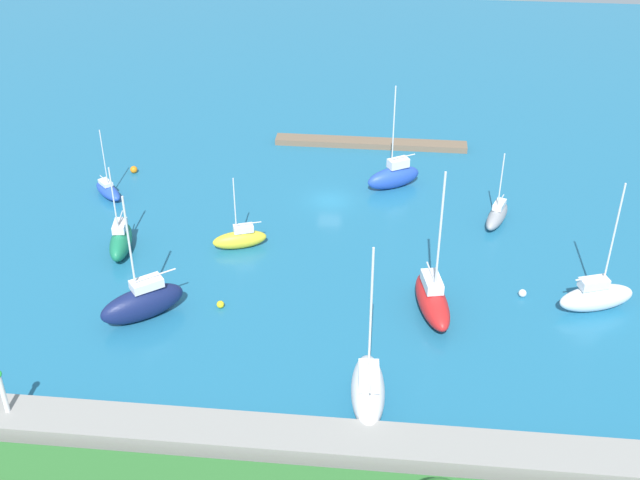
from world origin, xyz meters
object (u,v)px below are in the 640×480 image
object	(u,v)px
pier_dock	(371,143)
sailboat_yellow_outer_mooring	(240,239)
sailboat_white_along_channel	(596,296)
sailboat_blue_inner_mooring	(108,190)
mooring_buoy_white	(522,293)
harbor_beacon	(2,388)
sailboat_white_far_south	(368,389)
sailboat_gray_by_breakwater	(497,215)
sailboat_navy_lone_north	(143,302)
mooring_buoy_yellow	(220,304)
sailboat_green_west_end	(121,241)
sailboat_blue_center_basin	(394,176)
sailboat_red_east_end	(432,299)
mooring_buoy_orange	(134,170)

from	to	relation	value
pier_dock	sailboat_yellow_outer_mooring	size ratio (longest dim) A/B	3.03
sailboat_yellow_outer_mooring	sailboat_white_along_channel	distance (m)	33.09
sailboat_blue_inner_mooring	mooring_buoy_white	bearing A→B (deg)	27.39
harbor_beacon	sailboat_white_far_south	world-z (taller)	sailboat_white_far_south
harbor_beacon	sailboat_yellow_outer_mooring	distance (m)	28.21
sailboat_blue_inner_mooring	mooring_buoy_white	size ratio (longest dim) A/B	11.23
sailboat_yellow_outer_mooring	sailboat_gray_by_breakwater	bearing A→B (deg)	176.18
sailboat_gray_by_breakwater	sailboat_navy_lone_north	distance (m)	36.65
sailboat_white_far_south	mooring_buoy_white	size ratio (longest dim) A/B	19.50
sailboat_navy_lone_north	mooring_buoy_yellow	world-z (taller)	sailboat_navy_lone_north
sailboat_blue_inner_mooring	sailboat_green_west_end	bearing A→B (deg)	-19.59
harbor_beacon	mooring_buoy_white	bearing A→B (deg)	-152.53
sailboat_blue_center_basin	sailboat_white_far_south	distance (m)	34.60
sailboat_green_west_end	sailboat_white_far_south	bearing A→B (deg)	44.47
pier_dock	sailboat_blue_inner_mooring	xyz separation A→B (m)	(27.57, 15.59, 0.40)
sailboat_red_east_end	sailboat_yellow_outer_mooring	distance (m)	20.25
sailboat_gray_by_breakwater	mooring_buoy_yellow	xyz separation A→B (m)	(25.11, 17.03, -0.60)
sailboat_red_east_end	mooring_buoy_yellow	size ratio (longest dim) A/B	20.95
sailboat_gray_by_breakwater	sailboat_red_east_end	distance (m)	17.19
sailboat_white_far_south	mooring_buoy_white	xyz separation A→B (m)	(-12.98, -15.22, -1.28)
harbor_beacon	sailboat_red_east_end	world-z (taller)	sailboat_red_east_end
sailboat_gray_by_breakwater	sailboat_white_along_channel	xyz separation A→B (m)	(-7.21, 13.98, 0.44)
sailboat_navy_lone_north	sailboat_red_east_end	xyz separation A→B (m)	(-24.48, -3.27, -0.25)
sailboat_navy_lone_north	sailboat_blue_inner_mooring	world-z (taller)	sailboat_navy_lone_north
sailboat_gray_by_breakwater	harbor_beacon	bearing A→B (deg)	-28.07
sailboat_white_along_channel	sailboat_yellow_outer_mooring	bearing A→B (deg)	149.70
mooring_buoy_yellow	mooring_buoy_orange	size ratio (longest dim) A/B	0.80
sailboat_white_along_channel	mooring_buoy_white	world-z (taller)	sailboat_white_along_channel
sailboat_red_east_end	mooring_buoy_white	bearing A→B (deg)	98.53
sailboat_red_east_end	sailboat_white_along_channel	distance (m)	14.15
sailboat_white_far_south	mooring_buoy_yellow	xyz separation A→B (m)	(13.37, -10.88, -1.31)
sailboat_gray_by_breakwater	sailboat_blue_inner_mooring	distance (m)	41.27
harbor_beacon	sailboat_white_along_channel	distance (m)	48.18
sailboat_red_east_end	sailboat_blue_inner_mooring	xyz separation A→B (m)	(34.43, -17.17, -0.58)
sailboat_green_west_end	mooring_buoy_yellow	size ratio (longest dim) A/B	14.04
sailboat_white_along_channel	mooring_buoy_orange	xyz separation A→B (m)	(47.39, -21.10, -0.97)
sailboat_white_far_south	sailboat_white_along_channel	bearing A→B (deg)	-57.66
sailboat_navy_lone_north	sailboat_yellow_outer_mooring	bearing A→B (deg)	-155.61
mooring_buoy_orange	mooring_buoy_white	world-z (taller)	mooring_buoy_orange
sailboat_gray_by_breakwater	mooring_buoy_orange	xyz separation A→B (m)	(40.18, -7.12, -0.52)
harbor_beacon	sailboat_yellow_outer_mooring	bearing A→B (deg)	-115.20
sailboat_blue_center_basin	sailboat_navy_lone_north	xyz separation A→B (m)	(20.64, 25.72, 0.22)
sailboat_yellow_outer_mooring	sailboat_white_along_channel	size ratio (longest dim) A/B	0.62
sailboat_white_far_south	mooring_buoy_white	world-z (taller)	sailboat_white_far_south
mooring_buoy_yellow	sailboat_white_far_south	bearing A→B (deg)	140.87
harbor_beacon	sailboat_navy_lone_north	distance (m)	14.95
sailboat_blue_inner_mooring	sailboat_white_along_channel	distance (m)	50.85
sailboat_gray_by_breakwater	sailboat_green_west_end	world-z (taller)	sailboat_green_west_end
pier_dock	sailboat_white_far_south	world-z (taller)	sailboat_white_far_south
sailboat_yellow_outer_mooring	mooring_buoy_white	size ratio (longest dim) A/B	10.83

